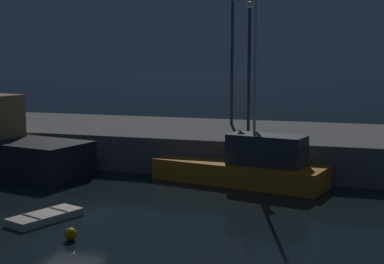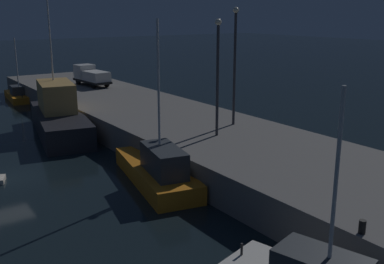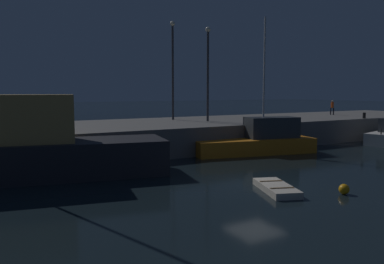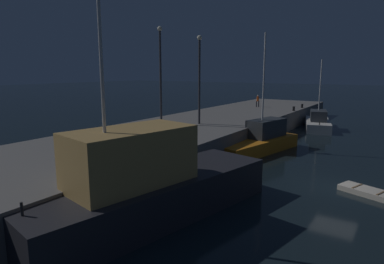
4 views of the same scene
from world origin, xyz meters
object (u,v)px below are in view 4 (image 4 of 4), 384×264
(lamp_post_west, at_px, (160,68))
(bollard_west, at_px, (294,109))
(fishing_trawler_red, at_px, (318,122))
(bollard_east, at_px, (302,106))
(rowboat_white_mid, at_px, (369,192))
(lamp_post_east, at_px, (199,73))
(dockworker, at_px, (258,100))
(fishing_boat_blue, at_px, (148,186))
(fishing_boat_white, at_px, (259,141))

(lamp_post_west, distance_m, bollard_west, 18.79)
(fishing_trawler_red, relative_size, bollard_west, 15.25)
(bollard_east, bearing_deg, lamp_post_west, 160.44)
(rowboat_white_mid, relative_size, lamp_post_west, 0.38)
(lamp_post_east, height_order, dockworker, lamp_post_east)
(fishing_boat_blue, xyz_separation_m, fishing_boat_white, (15.68, 0.83, -0.70))
(fishing_trawler_red, distance_m, fishing_boat_white, 14.51)
(fishing_boat_blue, bearing_deg, bollard_west, 3.74)
(fishing_trawler_red, xyz_separation_m, lamp_post_west, (-17.30, 10.15, 6.31))
(fishing_trawler_red, distance_m, fishing_boat_blue, 30.11)
(fishing_boat_white, distance_m, lamp_post_east, 8.03)
(lamp_post_west, distance_m, bollard_east, 22.35)
(fishing_boat_white, xyz_separation_m, rowboat_white_mid, (-6.45, -9.26, -0.79))
(dockworker, bearing_deg, fishing_boat_white, -157.27)
(rowboat_white_mid, bearing_deg, bollard_east, 23.36)
(fishing_trawler_red, relative_size, lamp_post_west, 0.96)
(lamp_post_east, bearing_deg, rowboat_white_mid, -110.07)
(lamp_post_east, xyz_separation_m, bollard_east, (18.76, -4.29, -4.38))
(lamp_post_east, distance_m, bollard_west, 16.03)
(lamp_post_east, distance_m, bollard_east, 19.74)
(fishing_boat_white, relative_size, lamp_post_east, 1.27)
(bollard_west, relative_size, bollard_east, 1.07)
(fishing_boat_blue, distance_m, dockworker, 32.30)
(fishing_trawler_red, height_order, lamp_post_west, lamp_post_west)
(bollard_east, bearing_deg, bollard_west, -178.94)
(fishing_boat_white, bearing_deg, bollard_east, 3.76)
(fishing_boat_blue, xyz_separation_m, dockworker, (31.41, 7.42, 1.36))
(lamp_post_west, height_order, lamp_post_east, lamp_post_west)
(fishing_boat_blue, bearing_deg, rowboat_white_mid, -42.41)
(lamp_post_east, xyz_separation_m, dockworker, (16.81, 1.14, -3.73))
(fishing_boat_blue, xyz_separation_m, rowboat_white_mid, (9.23, -8.43, -1.48))
(lamp_post_east, bearing_deg, bollard_east, -12.88)
(lamp_post_west, xyz_separation_m, lamp_post_east, (1.81, -3.02, -0.41))
(fishing_boat_blue, distance_m, bollard_east, 33.43)
(fishing_boat_blue, height_order, bollard_east, fishing_boat_blue)
(fishing_boat_white, xyz_separation_m, lamp_post_west, (-2.89, 8.47, 6.20))
(rowboat_white_mid, height_order, lamp_post_east, lamp_post_east)
(rowboat_white_mid, height_order, bollard_west, bollard_west)
(lamp_post_east, bearing_deg, fishing_trawler_red, -24.73)
(dockworker, bearing_deg, fishing_boat_blue, -166.70)
(lamp_post_west, bearing_deg, fishing_trawler_red, -30.41)
(fishing_trawler_red, distance_m, bollard_west, 3.24)
(lamp_post_west, height_order, bollard_west, lamp_post_west)
(fishing_boat_blue, relative_size, fishing_boat_white, 1.40)
(fishing_trawler_red, relative_size, lamp_post_east, 1.06)
(lamp_post_east, bearing_deg, lamp_post_west, 120.94)
(dockworker, relative_size, bollard_east, 3.12)
(lamp_post_west, bearing_deg, lamp_post_east, -59.06)
(bollard_west, bearing_deg, fishing_boat_blue, -176.26)
(lamp_post_east, xyz_separation_m, bollard_west, (14.79, -4.36, -4.37))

